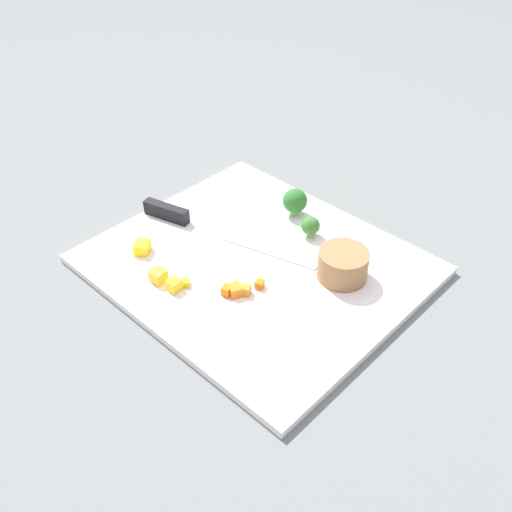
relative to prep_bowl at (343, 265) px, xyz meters
name	(u,v)px	position (x,y,z in m)	size (l,w,h in m)	color
ground_plane	(256,268)	(0.11, 0.06, -0.03)	(4.00, 4.00, 0.00)	slate
cutting_board	(256,264)	(0.11, 0.06, -0.03)	(0.44, 0.38, 0.01)	white
prep_bowl	(343,265)	(0.00, 0.00, 0.00)	(0.07, 0.07, 0.04)	#94663F
chef_knife	(191,221)	(0.25, 0.07, -0.01)	(0.30, 0.10, 0.02)	silver
carrot_dice_0	(245,290)	(0.07, 0.12, -0.01)	(0.01, 0.01, 0.01)	orange
carrot_dice_1	(235,290)	(0.08, 0.13, -0.01)	(0.02, 0.02, 0.01)	orange
carrot_dice_2	(227,290)	(0.09, 0.14, -0.01)	(0.01, 0.01, 0.01)	orange
carrot_dice_3	(260,284)	(0.07, 0.10, -0.02)	(0.01, 0.01, 0.01)	orange
pepper_dice_0	(142,247)	(0.25, 0.16, -0.01)	(0.02, 0.02, 0.02)	yellow
pepper_dice_1	(158,276)	(0.18, 0.19, -0.01)	(0.02, 0.02, 0.02)	yellow
pepper_dice_2	(185,283)	(0.15, 0.17, -0.02)	(0.01, 0.01, 0.01)	yellow
pepper_dice_3	(175,285)	(0.15, 0.18, -0.01)	(0.02, 0.02, 0.02)	yellow
broccoli_floret_0	(311,226)	(0.09, -0.04, 0.00)	(0.03, 0.03, 0.03)	#95B762
broccoli_floret_1	(295,201)	(0.15, -0.07, 0.00)	(0.04, 0.04, 0.05)	#8DC066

